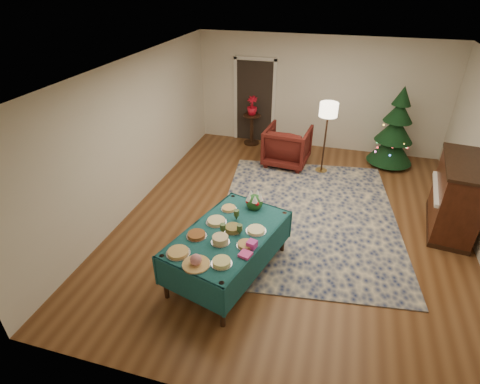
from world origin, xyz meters
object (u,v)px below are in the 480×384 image
(buffet_table, at_px, (228,241))
(gift_box, at_px, (252,244))
(side_table, at_px, (252,130))
(piano, at_px, (456,197))
(potted_plant, at_px, (252,110))
(armchair, at_px, (287,144))
(christmas_tree, at_px, (395,131))
(floor_lamp, at_px, (328,114))

(buffet_table, distance_m, gift_box, 0.50)
(side_table, xyz_separation_m, piano, (4.26, -2.65, 0.25))
(buffet_table, distance_m, side_table, 4.89)
(potted_plant, relative_size, piano, 0.30)
(armchair, distance_m, christmas_tree, 2.42)
(gift_box, distance_m, piano, 3.82)
(armchair, distance_m, floor_lamp, 1.20)
(buffet_table, distance_m, potted_plant, 4.90)
(gift_box, xyz_separation_m, floor_lamp, (0.64, 3.96, 0.55))
(floor_lamp, xyz_separation_m, side_table, (-1.91, 1.08, -0.96))
(potted_plant, bearing_deg, piano, -31.91)
(armchair, distance_m, piano, 3.62)
(side_table, relative_size, christmas_tree, 0.43)
(armchair, xyz_separation_m, potted_plant, (-1.08, 0.92, 0.42))
(christmas_tree, bearing_deg, gift_box, -114.09)
(armchair, bearing_deg, floor_lamp, 174.78)
(christmas_tree, xyz_separation_m, piano, (0.86, -2.35, -0.20))
(floor_lamp, relative_size, piano, 1.02)
(buffet_table, height_order, christmas_tree, christmas_tree)
(gift_box, relative_size, side_table, 0.15)
(armchair, distance_m, potted_plant, 1.48)
(buffet_table, relative_size, christmas_tree, 1.17)
(floor_lamp, distance_m, christmas_tree, 1.75)
(floor_lamp, bearing_deg, side_table, 150.59)
(buffet_table, xyz_separation_m, armchair, (0.21, 3.89, -0.11))
(floor_lamp, height_order, potted_plant, floor_lamp)
(gift_box, distance_m, side_table, 5.21)
(armchair, xyz_separation_m, christmas_tree, (2.31, 0.62, 0.33))
(armchair, height_order, christmas_tree, christmas_tree)
(armchair, relative_size, potted_plant, 2.13)
(side_table, bearing_deg, floor_lamp, -29.41)
(side_table, distance_m, potted_plant, 0.53)
(buffet_table, xyz_separation_m, gift_box, (0.40, -0.22, 0.20))
(gift_box, distance_m, floor_lamp, 4.04)
(piano, bearing_deg, armchair, 151.46)
(gift_box, relative_size, armchair, 0.12)
(buffet_table, relative_size, potted_plant, 4.62)
(piano, bearing_deg, potted_plant, 148.09)
(potted_plant, xyz_separation_m, piano, (4.26, -2.65, -0.29))
(buffet_table, relative_size, armchair, 2.17)
(side_table, distance_m, piano, 5.02)
(gift_box, bearing_deg, side_table, 104.25)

